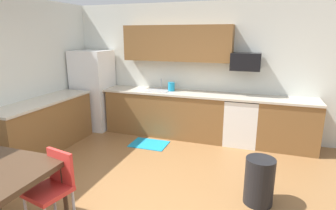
% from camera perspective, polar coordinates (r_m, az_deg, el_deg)
% --- Properties ---
extents(ground_plane, '(12.00, 12.00, 0.00)m').
position_cam_1_polar(ground_plane, '(3.80, -5.15, -18.48)').
color(ground_plane, olive).
extents(wall_back, '(5.80, 0.10, 2.70)m').
position_cam_1_polar(wall_back, '(5.75, 5.37, 7.29)').
color(wall_back, silver).
rests_on(wall_back, ground).
extents(cabinet_run_back, '(2.50, 0.60, 0.90)m').
position_cam_1_polar(cabinet_run_back, '(5.75, -0.52, -1.84)').
color(cabinet_run_back, brown).
rests_on(cabinet_run_back, ground).
extents(cabinet_run_back_right, '(1.05, 0.60, 0.90)m').
position_cam_1_polar(cabinet_run_back_right, '(5.47, 23.70, -3.95)').
color(cabinet_run_back_right, brown).
rests_on(cabinet_run_back_right, ground).
extents(cabinet_run_left, '(0.60, 2.00, 0.90)m').
position_cam_1_polar(cabinet_run_left, '(5.43, -24.43, -4.15)').
color(cabinet_run_left, brown).
rests_on(cabinet_run_left, ground).
extents(countertop_back, '(4.80, 0.64, 0.04)m').
position_cam_1_polar(countertop_back, '(5.49, 4.40, 2.41)').
color(countertop_back, beige).
rests_on(countertop_back, cabinet_run_back).
extents(countertop_left, '(0.64, 2.00, 0.04)m').
position_cam_1_polar(countertop_left, '(5.31, -24.96, 0.66)').
color(countertop_left, beige).
rests_on(countertop_left, cabinet_run_left).
extents(upper_cabinets_back, '(2.20, 0.34, 0.70)m').
position_cam_1_polar(upper_cabinets_back, '(5.58, 1.89, 12.79)').
color(upper_cabinets_back, brown).
extents(refrigerator, '(0.76, 0.70, 1.74)m').
position_cam_1_polar(refrigerator, '(6.32, -15.31, 3.06)').
color(refrigerator, white).
rests_on(refrigerator, ground).
extents(oven_range, '(0.60, 0.60, 0.91)m').
position_cam_1_polar(oven_range, '(5.45, 15.06, -3.21)').
color(oven_range, white).
rests_on(oven_range, ground).
extents(microwave, '(0.54, 0.36, 0.32)m').
position_cam_1_polar(microwave, '(5.33, 15.93, 8.71)').
color(microwave, black).
extents(sink_basin, '(0.48, 0.40, 0.14)m').
position_cam_1_polar(sink_basin, '(5.70, -2.08, 2.47)').
color(sink_basin, '#A5A8AD').
rests_on(sink_basin, countertop_back).
extents(sink_faucet, '(0.02, 0.02, 0.24)m').
position_cam_1_polar(sink_faucet, '(5.83, -1.46, 4.36)').
color(sink_faucet, '#B2B5BA').
rests_on(sink_faucet, countertop_back).
extents(chair_near_table, '(0.48, 0.48, 0.85)m').
position_cam_1_polar(chair_near_table, '(3.30, -22.86, -14.95)').
color(chair_near_table, red).
rests_on(chair_near_table, ground).
extents(trash_bin, '(0.36, 0.36, 0.60)m').
position_cam_1_polar(trash_bin, '(3.70, 18.54, -14.85)').
color(trash_bin, black).
rests_on(trash_bin, ground).
extents(floor_mat, '(0.70, 0.50, 0.01)m').
position_cam_1_polar(floor_mat, '(5.36, -3.98, -8.14)').
color(floor_mat, '#198CBF').
rests_on(floor_mat, ground).
extents(kettle, '(0.14, 0.14, 0.20)m').
position_cam_1_polar(kettle, '(5.62, 0.72, 3.78)').
color(kettle, '#198CBF').
rests_on(kettle, countertop_back).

